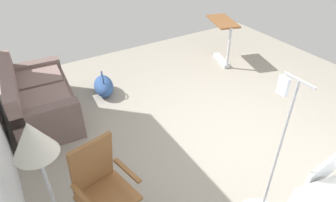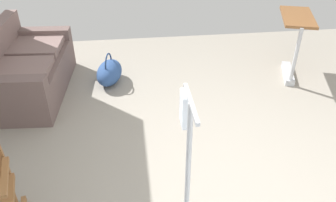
{
  "view_description": "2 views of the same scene",
  "coord_description": "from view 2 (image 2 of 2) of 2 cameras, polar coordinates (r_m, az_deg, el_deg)",
  "views": [
    {
      "loc": [
        -2.37,
        2.38,
        2.77
      ],
      "look_at": [
        0.18,
        0.83,
        0.73
      ],
      "focal_mm": 31.27,
      "sensor_mm": 36.0,
      "label": 1
    },
    {
      "loc": [
        -2.37,
        0.8,
        2.41
      ],
      "look_at": [
        0.05,
        0.51,
        0.82
      ],
      "focal_mm": 37.0,
      "sensor_mm": 36.0,
      "label": 2
    }
  ],
  "objects": [
    {
      "name": "ground_plane",
      "position": [
        3.47,
        8.7,
        -11.23
      ],
      "size": [
        6.69,
        6.69,
        0.0
      ],
      "primitive_type": "plane",
      "color": "gray"
    },
    {
      "name": "overbed_table",
      "position": [
        5.08,
        20.08,
        9.52
      ],
      "size": [
        0.88,
        0.62,
        0.84
      ],
      "color": "#B2B5BA",
      "rests_on": "ground"
    },
    {
      "name": "couch",
      "position": [
        4.79,
        -22.31,
        4.55
      ],
      "size": [
        1.65,
        0.95,
        0.85
      ],
      "color": "#68534F",
      "rests_on": "ground"
    },
    {
      "name": "duffel_bag",
      "position": [
        4.8,
        -9.64,
        4.69
      ],
      "size": [
        0.62,
        0.44,
        0.43
      ],
      "color": "#2D4C84",
      "rests_on": "ground"
    }
  ]
}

